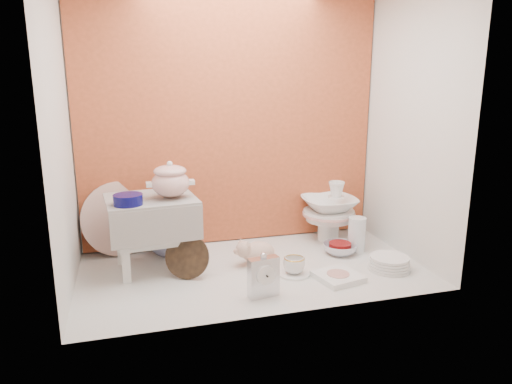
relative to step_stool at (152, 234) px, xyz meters
The scene contains 17 objects.
ground 0.57m from the step_stool, 17.55° to the right, with size 1.80×1.80×0.00m, color silver.
niche_shell 0.89m from the step_stool, ahead, with size 1.86×1.03×1.53m.
step_stool is the anchor object (origin of this frame).
soup_tureen 0.31m from the step_stool, 19.99° to the right, with size 0.23×0.23×0.19m, color white, non-canonical shape.
cobalt_bowl 0.27m from the step_stool, 134.07° to the right, with size 0.14×0.14×0.05m, color #0B0A4C.
floral_platter 0.32m from the step_stool, 121.46° to the left, with size 0.43×0.11×0.42m, color silver, non-canonical shape.
blue_white_vase 0.23m from the step_stool, 63.05° to the left, with size 0.26×0.26×0.27m, color white.
lacquer_tray 0.24m from the step_stool, 46.46° to the right, with size 0.23×0.08×0.22m, color black, non-canonical shape.
mantel_clock 0.68m from the step_stool, 45.39° to the right, with size 0.15×0.05×0.21m, color silver.
plush_pig 0.58m from the step_stool, ahead, with size 0.23×0.16×0.14m, color #C8A28D.
teacup_saucer 0.77m from the step_stool, 22.31° to the right, with size 0.16×0.16×0.01m, color white.
gold_rim_teacup 0.76m from the step_stool, 22.31° to the right, with size 0.11×0.11×0.09m, color white.
lattice_dish 0.99m from the step_stool, 24.05° to the right, with size 0.21×0.21×0.03m, color white.
dinner_plate_stack 1.26m from the step_stool, 16.41° to the right, with size 0.22×0.22×0.07m, color white.
crystal_bowl 1.07m from the step_stool, ahead, with size 0.20×0.20×0.06m, color silver.
clear_glass_vase 1.17m from the step_stool, ahead, with size 0.10×0.10×0.20m, color silver.
porcelain_tower 1.10m from the step_stool, ahead, with size 0.33×0.33×0.38m, color white, non-canonical shape.
Camera 1 is at (-0.61, -2.25, 1.00)m, focal length 32.96 mm.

